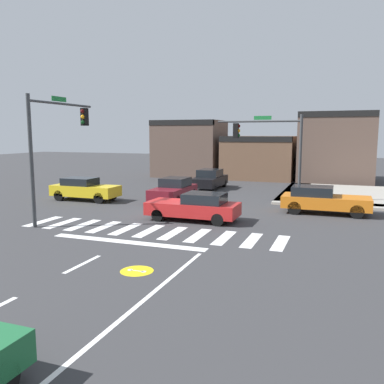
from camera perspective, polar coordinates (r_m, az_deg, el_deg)
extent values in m
plane|color=#353538|center=(22.53, -0.97, -2.94)|extent=(120.00, 120.00, 0.00)
cube|color=silver|center=(21.69, -20.06, -3.87)|extent=(0.49, 2.47, 0.01)
cube|color=silver|center=(20.96, -17.62, -4.16)|extent=(0.49, 2.47, 0.01)
cube|color=silver|center=(20.27, -15.00, -4.47)|extent=(0.49, 2.47, 0.01)
cube|color=silver|center=(19.63, -12.20, -4.78)|extent=(0.49, 2.47, 0.01)
cube|color=silver|center=(19.04, -9.21, -5.10)|extent=(0.49, 2.47, 0.01)
cube|color=silver|center=(18.51, -6.04, -5.43)|extent=(0.49, 2.47, 0.01)
cube|color=silver|center=(18.03, -2.69, -5.76)|extent=(0.49, 2.47, 0.01)
cube|color=silver|center=(17.62, 0.83, -6.08)|extent=(0.49, 2.47, 0.01)
cube|color=silver|center=(17.28, 4.51, -6.39)|extent=(0.49, 2.47, 0.01)
cube|color=silver|center=(17.01, 8.33, -6.69)|extent=(0.49, 2.47, 0.01)
cube|color=silver|center=(16.82, 12.25, -6.96)|extent=(0.49, 2.47, 0.01)
cube|color=white|center=(16.79, -9.09, -6.90)|extent=(6.80, 0.50, 0.01)
cube|color=white|center=(14.37, -15.03, -9.69)|extent=(0.16, 2.00, 0.01)
cylinder|color=yellow|center=(13.35, -7.71, -10.86)|extent=(1.07, 1.07, 0.01)
cylinder|color=white|center=(13.46, -8.63, -10.71)|extent=(0.17, 0.17, 0.00)
cylinder|color=white|center=(13.24, -6.77, -10.99)|extent=(0.17, 0.17, 0.00)
cube|color=white|center=(13.35, -7.71, -10.85)|extent=(0.48, 0.04, 0.00)
cube|color=#9E998E|center=(26.18, 22.15, -1.82)|extent=(10.00, 1.60, 0.15)
cube|color=#9E998E|center=(31.07, 14.13, 0.02)|extent=(1.60, 10.00, 0.15)
cube|color=#9E998E|center=(30.92, 21.89, -0.36)|extent=(10.00, 10.00, 0.15)
cube|color=brown|center=(41.95, -0.31, 6.09)|extent=(6.57, 5.28, 5.65)
cube|color=black|center=(39.66, -1.56, 9.69)|extent=(6.57, 0.50, 0.50)
cube|color=brown|center=(40.27, 9.50, 4.79)|extent=(6.65, 5.78, 4.10)
cube|color=black|center=(37.57, 8.78, 7.32)|extent=(6.65, 0.50, 0.50)
cube|color=brown|center=(39.63, 19.51, 5.93)|extent=(6.42, 6.00, 6.23)
cube|color=black|center=(36.85, 19.65, 10.25)|extent=(6.42, 0.50, 0.50)
cylinder|color=#383A3D|center=(26.01, 14.87, 4.39)|extent=(0.18, 0.18, 5.50)
cylinder|color=#383A3D|center=(26.35, 9.26, 9.71)|extent=(5.27, 0.12, 0.12)
cube|color=black|center=(26.66, 6.16, 8.51)|extent=(0.32, 0.32, 0.95)
sphere|color=#470A0A|center=(26.62, 6.53, 9.14)|extent=(0.22, 0.22, 0.22)
sphere|color=orange|center=(26.62, 6.52, 8.51)|extent=(0.22, 0.22, 0.22)
sphere|color=#0C3814|center=(26.62, 6.51, 7.87)|extent=(0.22, 0.22, 0.22)
cube|color=#197233|center=(26.31, 9.84, 10.18)|extent=(1.10, 0.03, 0.24)
cylinder|color=#383A3D|center=(20.11, -21.53, 3.95)|extent=(0.18, 0.18, 6.12)
cylinder|color=#383A3D|center=(21.97, -17.67, 11.65)|extent=(0.12, 4.81, 0.12)
cube|color=black|center=(23.43, -14.79, 10.11)|extent=(0.32, 0.32, 0.95)
sphere|color=#470A0A|center=(23.30, -15.06, 10.84)|extent=(0.22, 0.22, 0.22)
sphere|color=orange|center=(23.29, -15.03, 10.12)|extent=(0.22, 0.22, 0.22)
sphere|color=#0C3814|center=(23.28, -15.00, 9.39)|extent=(0.22, 0.22, 0.22)
cube|color=#197233|center=(21.79, -18.09, 12.24)|extent=(0.03, 1.10, 0.24)
cube|color=red|center=(20.53, 0.10, -2.34)|extent=(4.60, 1.85, 0.64)
cube|color=black|center=(20.23, 1.77, -0.87)|extent=(1.95, 1.62, 0.50)
cylinder|color=black|center=(20.44, -4.82, -3.25)|extent=(0.61, 0.22, 0.61)
cylinder|color=black|center=(21.90, -3.01, -2.47)|extent=(0.61, 0.22, 0.61)
cylinder|color=black|center=(19.35, 3.62, -3.89)|extent=(0.61, 0.22, 0.61)
cylinder|color=black|center=(20.88, 4.91, -3.01)|extent=(0.61, 0.22, 0.61)
cube|color=orange|center=(23.42, 18.20, -1.32)|extent=(4.63, 1.94, 0.65)
cube|color=black|center=(23.38, 16.48, 0.16)|extent=(2.15, 1.71, 0.51)
cylinder|color=black|center=(24.32, 21.95, -1.86)|extent=(0.72, 0.22, 0.72)
cylinder|color=black|center=(22.63, 22.07, -2.58)|extent=(0.72, 0.22, 0.72)
cylinder|color=black|center=(24.42, 14.55, -1.49)|extent=(0.72, 0.22, 0.72)
cylinder|color=black|center=(22.73, 14.11, -2.17)|extent=(0.72, 0.22, 0.72)
cube|color=black|center=(32.29, 2.44, 1.54)|extent=(1.85, 4.40, 0.70)
cube|color=black|center=(32.35, 2.52, 2.68)|extent=(1.63, 2.05, 0.57)
cylinder|color=black|center=(30.67, 3.03, 0.58)|extent=(0.22, 0.60, 0.60)
cylinder|color=black|center=(31.19, 0.16, 0.72)|extent=(0.22, 0.60, 0.60)
cylinder|color=black|center=(33.52, 4.55, 1.21)|extent=(0.22, 0.60, 0.60)
cylinder|color=black|center=(33.99, 1.90, 1.33)|extent=(0.22, 0.60, 0.60)
cube|color=gold|center=(27.54, -14.66, 0.21)|extent=(4.45, 1.72, 0.68)
cube|color=black|center=(27.70, -15.38, 1.44)|extent=(2.05, 1.51, 0.48)
cylinder|color=black|center=(27.38, -11.14, -0.38)|extent=(0.70, 0.22, 0.70)
cylinder|color=black|center=(26.13, -12.84, -0.83)|extent=(0.70, 0.22, 0.70)
cylinder|color=black|center=(29.06, -16.25, -0.06)|extent=(0.70, 0.22, 0.70)
cylinder|color=black|center=(27.88, -18.07, -0.47)|extent=(0.70, 0.22, 0.70)
cube|color=maroon|center=(25.90, -2.64, -0.02)|extent=(1.79, 4.17, 0.67)
cube|color=black|center=(26.12, -2.36, 1.41)|extent=(1.57, 1.84, 0.56)
cylinder|color=black|center=(24.35, -2.23, -1.26)|extent=(0.22, 0.71, 0.71)
cylinder|color=black|center=(24.99, -5.56, -1.05)|extent=(0.22, 0.71, 0.71)
cylinder|color=black|center=(26.96, 0.08, -0.34)|extent=(0.22, 0.71, 0.71)
cylinder|color=black|center=(27.53, -2.99, -0.17)|extent=(0.22, 0.71, 0.71)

